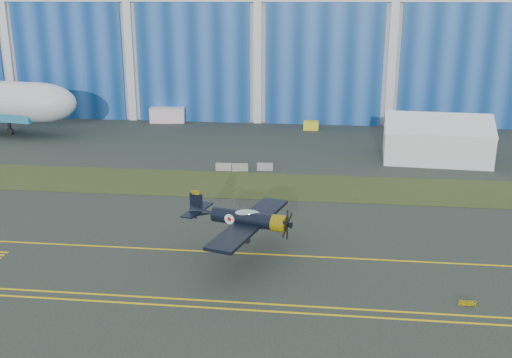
# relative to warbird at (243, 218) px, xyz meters

# --- Properties ---
(ground) EXTENTS (260.00, 260.00, 0.00)m
(ground) POSITION_rel_warbird_xyz_m (-5.17, 6.11, -3.62)
(ground) COLOR #2F3631
(ground) RESTS_ON ground
(grass_median) EXTENTS (260.00, 10.00, 0.02)m
(grass_median) POSITION_rel_warbird_xyz_m (-5.17, 20.11, -3.60)
(grass_median) COLOR #475128
(grass_median) RESTS_ON ground
(hangar) EXTENTS (220.00, 45.70, 30.00)m
(hangar) POSITION_rel_warbird_xyz_m (-5.17, 77.90, 11.33)
(hangar) COLOR silver
(hangar) RESTS_ON ground
(taxiway_centreline) EXTENTS (200.00, 0.20, 0.02)m
(taxiway_centreline) POSITION_rel_warbird_xyz_m (-5.17, 1.11, -3.61)
(taxiway_centreline) COLOR yellow
(taxiway_centreline) RESTS_ON ground
(edge_line_near) EXTENTS (80.00, 0.20, 0.02)m
(edge_line_near) POSITION_rel_warbird_xyz_m (-5.17, -8.39, -3.61)
(edge_line_near) COLOR yellow
(edge_line_near) RESTS_ON ground
(edge_line_far) EXTENTS (80.00, 0.20, 0.02)m
(edge_line_far) POSITION_rel_warbird_xyz_m (-5.17, -7.39, -3.61)
(edge_line_far) COLOR yellow
(edge_line_far) RESTS_ON ground
(guard_board_right) EXTENTS (1.20, 0.15, 0.35)m
(guard_board_right) POSITION_rel_warbird_xyz_m (16.83, -5.89, -3.45)
(guard_board_right) COLOR yellow
(guard_board_right) RESTS_ON ground
(warbird) EXTENTS (13.03, 14.49, 3.63)m
(warbird) POSITION_rel_warbird_xyz_m (0.00, 0.00, 0.00)
(warbird) COLOR black
(warbird) RESTS_ON ground
(tent) EXTENTS (14.39, 11.00, 6.37)m
(tent) POSITION_rel_warbird_xyz_m (21.14, 34.53, -0.44)
(tent) COLOR white
(tent) RESTS_ON ground
(shipping_container) EXTENTS (6.13, 3.06, 2.55)m
(shipping_container) POSITION_rel_warbird_xyz_m (-20.66, 53.99, -2.35)
(shipping_container) COLOR silver
(shipping_container) RESTS_ON ground
(tug) EXTENTS (2.47, 1.59, 1.42)m
(tug) POSITION_rel_warbird_xyz_m (4.10, 50.85, -2.92)
(tug) COLOR yellow
(tug) RESTS_ON ground
(barrier_a) EXTENTS (2.00, 0.62, 0.90)m
(barrier_a) POSITION_rel_warbird_xyz_m (-6.04, 25.80, -3.17)
(barrier_a) COLOR #989B9A
(barrier_a) RESTS_ON ground
(barrier_b) EXTENTS (2.07, 0.88, 0.90)m
(barrier_b) POSITION_rel_warbird_xyz_m (-3.99, 25.86, -3.17)
(barrier_b) COLOR gray
(barrier_b) RESTS_ON ground
(barrier_c) EXTENTS (2.03, 0.69, 0.90)m
(barrier_c) POSITION_rel_warbird_xyz_m (-0.91, 26.46, -3.17)
(barrier_c) COLOR gray
(barrier_c) RESTS_ON ground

